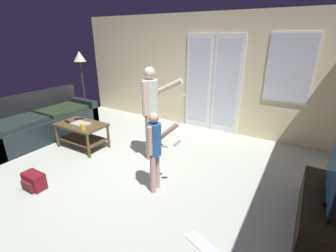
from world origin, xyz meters
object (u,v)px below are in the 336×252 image
(tv_stand, at_px, (322,215))
(person_adult, at_px, (151,106))
(flat_screen_tv, at_px, (335,169))
(tv_remote_black, at_px, (79,119))
(leather_couch, at_px, (41,123))
(backpack, at_px, (34,181))
(dvd_remote_slim, at_px, (67,122))
(coffee_table, at_px, (82,130))
(person_child, at_px, (155,146))
(laptop_closed, at_px, (81,124))
(cup_near_edge, at_px, (83,127))
(loose_keyboard, at_px, (204,247))
(floor_lamp, at_px, (80,61))

(tv_stand, xyz_separation_m, person_adult, (-2.58, 0.46, 0.75))
(flat_screen_tv, height_order, tv_remote_black, flat_screen_tv)
(leather_couch, xyz_separation_m, backpack, (1.65, -1.20, -0.19))
(dvd_remote_slim, bearing_deg, backpack, -42.42)
(leather_couch, height_order, tv_stand, leather_couch)
(tv_stand, xyz_separation_m, backpack, (-3.50, -1.19, -0.10))
(leather_couch, bearing_deg, coffee_table, 4.41)
(person_adult, relative_size, person_child, 1.39)
(person_adult, distance_m, tv_remote_black, 1.70)
(person_adult, xyz_separation_m, laptop_closed, (-1.36, -0.39, -0.46))
(cup_near_edge, xyz_separation_m, tv_remote_black, (-0.51, 0.33, -0.04))
(laptop_closed, relative_size, cup_near_edge, 3.13)
(laptop_closed, bearing_deg, cup_near_edge, -31.01)
(loose_keyboard, relative_size, laptop_closed, 1.36)
(tv_stand, bearing_deg, backpack, -161.26)
(floor_lamp, bearing_deg, tv_stand, -15.27)
(tv_stand, distance_m, person_child, 2.07)
(coffee_table, relative_size, laptop_closed, 2.79)
(loose_keyboard, xyz_separation_m, cup_near_edge, (-2.68, 0.81, 0.53))
(tv_stand, bearing_deg, coffee_table, 178.57)
(coffee_table, bearing_deg, tv_remote_black, 147.84)
(tv_stand, xyz_separation_m, cup_near_edge, (-3.70, -0.08, 0.33))
(coffee_table, relative_size, cup_near_edge, 8.73)
(loose_keyboard, bearing_deg, leather_couch, 167.78)
(person_child, xyz_separation_m, tv_remote_black, (-2.22, 0.57, -0.19))
(tv_stand, relative_size, person_child, 1.18)
(cup_near_edge, bearing_deg, dvd_remote_slim, 169.67)
(backpack, bearing_deg, flat_screen_tv, 18.80)
(dvd_remote_slim, bearing_deg, floor_lamp, 144.73)
(leather_couch, relative_size, cup_near_edge, 21.33)
(dvd_remote_slim, bearing_deg, tv_stand, 14.97)
(person_adult, height_order, tv_remote_black, person_adult)
(leather_couch, height_order, laptop_closed, leather_couch)
(backpack, bearing_deg, coffee_table, 109.98)
(tv_remote_black, bearing_deg, dvd_remote_slim, -150.14)
(tv_remote_black, bearing_deg, floor_lamp, 89.78)
(flat_screen_tv, xyz_separation_m, backpack, (-3.50, -1.19, -0.67))
(person_child, bearing_deg, floor_lamp, 152.53)
(person_adult, relative_size, cup_near_edge, 14.86)
(coffee_table, height_order, tv_remote_black, tv_remote_black)
(flat_screen_tv, xyz_separation_m, laptop_closed, (-3.94, 0.07, -0.29))
(coffee_table, xyz_separation_m, person_adult, (1.39, 0.36, 0.61))
(coffee_table, bearing_deg, tv_stand, -1.43)
(laptop_closed, bearing_deg, tv_stand, -0.22)
(person_child, height_order, tv_remote_black, person_child)
(floor_lamp, distance_m, loose_keyboard, 5.26)
(person_child, xyz_separation_m, floor_lamp, (-3.49, 1.81, 0.74))
(loose_keyboard, bearing_deg, laptop_closed, 161.82)
(coffee_table, relative_size, tv_remote_black, 5.52)
(loose_keyboard, bearing_deg, tv_stand, 41.23)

